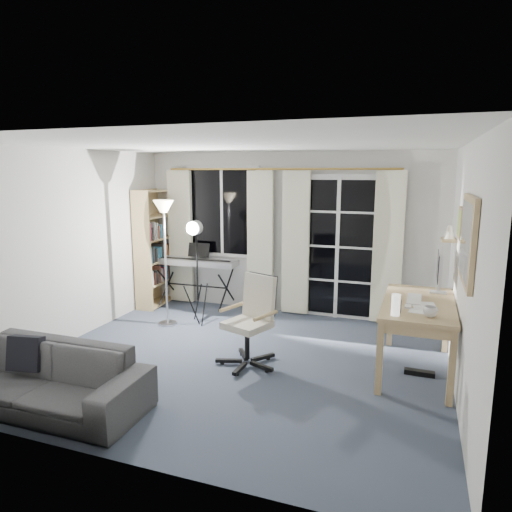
{
  "coord_description": "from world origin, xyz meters",
  "views": [
    {
      "loc": [
        1.82,
        -4.52,
        2.12
      ],
      "look_at": [
        0.08,
        0.35,
        1.16
      ],
      "focal_mm": 32.0,
      "sensor_mm": 36.0,
      "label": 1
    }
  ],
  "objects_px": {
    "keyboard_piano": "(196,263)",
    "desk": "(418,311)",
    "bookshelf": "(154,251)",
    "torchiere_lamp": "(164,225)",
    "sofa": "(42,368)",
    "studio_light": "(195,240)",
    "monitor": "(440,268)",
    "office_chair": "(254,312)",
    "mug": "(430,311)"
  },
  "relations": [
    {
      "from": "desk",
      "to": "sofa",
      "type": "height_order",
      "value": "desk"
    },
    {
      "from": "torchiere_lamp",
      "to": "office_chair",
      "type": "distance_m",
      "value": 1.94
    },
    {
      "from": "bookshelf",
      "to": "sofa",
      "type": "height_order",
      "value": "bookshelf"
    },
    {
      "from": "studio_light",
      "to": "sofa",
      "type": "bearing_deg",
      "value": -95.92
    },
    {
      "from": "mug",
      "to": "sofa",
      "type": "relative_size",
      "value": 0.07
    },
    {
      "from": "studio_light",
      "to": "desk",
      "type": "bearing_deg",
      "value": -11.13
    },
    {
      "from": "torchiere_lamp",
      "to": "studio_light",
      "type": "bearing_deg",
      "value": 21.14
    },
    {
      "from": "keyboard_piano",
      "to": "studio_light",
      "type": "height_order",
      "value": "studio_light"
    },
    {
      "from": "keyboard_piano",
      "to": "mug",
      "type": "relative_size",
      "value": 10.41
    },
    {
      "from": "torchiere_lamp",
      "to": "bookshelf",
      "type": "bearing_deg",
      "value": 130.52
    },
    {
      "from": "bookshelf",
      "to": "office_chair",
      "type": "xyz_separation_m",
      "value": [
        2.29,
        -1.62,
        -0.29
      ]
    },
    {
      "from": "studio_light",
      "to": "bookshelf",
      "type": "bearing_deg",
      "value": 148.05
    },
    {
      "from": "bookshelf",
      "to": "sofa",
      "type": "xyz_separation_m",
      "value": [
        0.83,
        -3.21,
        -0.5
      ]
    },
    {
      "from": "bookshelf",
      "to": "office_chair",
      "type": "distance_m",
      "value": 2.82
    },
    {
      "from": "mug",
      "to": "desk",
      "type": "bearing_deg",
      "value": 101.31
    },
    {
      "from": "studio_light",
      "to": "office_chair",
      "type": "distance_m",
      "value": 1.64
    },
    {
      "from": "bookshelf",
      "to": "desk",
      "type": "relative_size",
      "value": 1.27
    },
    {
      "from": "keyboard_piano",
      "to": "desk",
      "type": "bearing_deg",
      "value": -22.92
    },
    {
      "from": "torchiere_lamp",
      "to": "office_chair",
      "type": "xyz_separation_m",
      "value": [
        1.58,
        -0.79,
        -0.81
      ]
    },
    {
      "from": "torchiere_lamp",
      "to": "desk",
      "type": "xyz_separation_m",
      "value": [
        3.29,
        -0.43,
        -0.72
      ]
    },
    {
      "from": "keyboard_piano",
      "to": "monitor",
      "type": "relative_size",
      "value": 2.37
    },
    {
      "from": "bookshelf",
      "to": "office_chair",
      "type": "relative_size",
      "value": 1.85
    },
    {
      "from": "office_chair",
      "to": "sofa",
      "type": "distance_m",
      "value": 2.16
    },
    {
      "from": "studio_light",
      "to": "mug",
      "type": "xyz_separation_m",
      "value": [
        3.01,
        -1.07,
        -0.37
      ]
    },
    {
      "from": "office_chair",
      "to": "sofa",
      "type": "height_order",
      "value": "office_chair"
    },
    {
      "from": "mug",
      "to": "keyboard_piano",
      "type": "bearing_deg",
      "value": 151.95
    },
    {
      "from": "bookshelf",
      "to": "office_chair",
      "type": "height_order",
      "value": "bookshelf"
    },
    {
      "from": "office_chair",
      "to": "bookshelf",
      "type": "bearing_deg",
      "value": 164.89
    },
    {
      "from": "desk",
      "to": "torchiere_lamp",
      "type": "bearing_deg",
      "value": 173.4
    },
    {
      "from": "mug",
      "to": "torchiere_lamp",
      "type": "bearing_deg",
      "value": 164.71
    },
    {
      "from": "studio_light",
      "to": "office_chair",
      "type": "relative_size",
      "value": 1.51
    },
    {
      "from": "studio_light",
      "to": "sofa",
      "type": "height_order",
      "value": "studio_light"
    },
    {
      "from": "torchiere_lamp",
      "to": "studio_light",
      "type": "relative_size",
      "value": 1.16
    },
    {
      "from": "torchiere_lamp",
      "to": "sofa",
      "type": "relative_size",
      "value": 0.9
    },
    {
      "from": "bookshelf",
      "to": "torchiere_lamp",
      "type": "distance_m",
      "value": 1.21
    },
    {
      "from": "keyboard_piano",
      "to": "studio_light",
      "type": "xyz_separation_m",
      "value": [
        0.36,
        -0.72,
        0.48
      ]
    },
    {
      "from": "bookshelf",
      "to": "sofa",
      "type": "relative_size",
      "value": 0.96
    },
    {
      "from": "office_chair",
      "to": "sofa",
      "type": "relative_size",
      "value": 0.52
    },
    {
      "from": "desk",
      "to": "sofa",
      "type": "xyz_separation_m",
      "value": [
        -3.17,
        -1.95,
        -0.3
      ]
    },
    {
      "from": "keyboard_piano",
      "to": "monitor",
      "type": "height_order",
      "value": "monitor"
    },
    {
      "from": "monitor",
      "to": "sofa",
      "type": "distance_m",
      "value": 4.19
    },
    {
      "from": "bookshelf",
      "to": "studio_light",
      "type": "height_order",
      "value": "bookshelf"
    },
    {
      "from": "desk",
      "to": "monitor",
      "type": "xyz_separation_m",
      "value": [
        0.2,
        0.45,
        0.39
      ]
    },
    {
      "from": "torchiere_lamp",
      "to": "office_chair",
      "type": "relative_size",
      "value": 1.75
    },
    {
      "from": "bookshelf",
      "to": "mug",
      "type": "bearing_deg",
      "value": -25.68
    },
    {
      "from": "office_chair",
      "to": "studio_light",
      "type": "bearing_deg",
      "value": 162.04
    },
    {
      "from": "sofa",
      "to": "mug",
      "type": "bearing_deg",
      "value": 23.33
    },
    {
      "from": "keyboard_piano",
      "to": "office_chair",
      "type": "distance_m",
      "value": 2.28
    },
    {
      "from": "bookshelf",
      "to": "mug",
      "type": "distance_m",
      "value": 4.46
    },
    {
      "from": "torchiere_lamp",
      "to": "keyboard_piano",
      "type": "relative_size",
      "value": 1.32
    }
  ]
}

